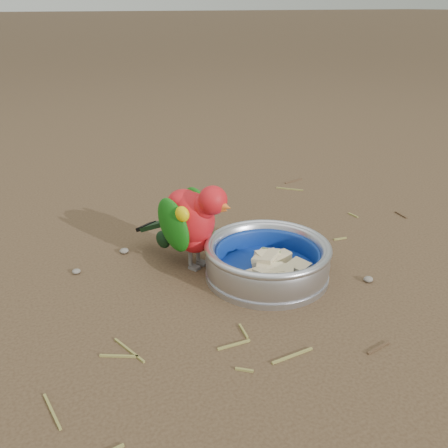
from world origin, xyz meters
name	(u,v)px	position (x,y,z in m)	size (l,w,h in m)	color
ground	(249,292)	(0.00, 0.00, 0.00)	(60.00, 60.00, 0.00)	#4C3724
food_bowl	(267,272)	(0.05, 0.03, 0.01)	(0.21, 0.21, 0.02)	#B2B2BA
bowl_wall	(267,257)	(0.05, 0.03, 0.04)	(0.21, 0.21, 0.04)	#B2B2BA
fruit_wedges	(267,260)	(0.05, 0.03, 0.03)	(0.12, 0.12, 0.03)	beige
lory_parrot	(192,226)	(-0.05, 0.12, 0.08)	(0.09, 0.19, 0.15)	red
ground_debris	(248,283)	(0.01, 0.02, 0.00)	(0.90, 0.80, 0.01)	olive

